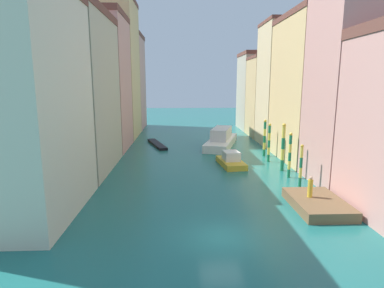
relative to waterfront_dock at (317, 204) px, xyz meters
name	(u,v)px	position (x,y,z in m)	size (l,w,h in m)	color
ground_plane	(198,151)	(-7.56, 20.36, -0.37)	(154.00, 154.00, 0.00)	#1E6B66
building_left_0	(14,102)	(-20.94, 0.00, 7.44)	(7.65, 10.77, 15.58)	beige
building_left_1	(72,92)	(-20.94, 11.70, 7.77)	(7.65, 12.23, 16.25)	#BCB299
building_left_2	(99,82)	(-20.94, 22.85, 8.74)	(7.65, 9.72, 18.19)	tan
building_left_3	(114,69)	(-20.94, 33.38, 10.92)	(7.65, 10.98, 22.54)	#DBB77A
building_left_4	(124,82)	(-20.94, 43.71, 8.86)	(7.65, 9.82, 18.41)	tan
building_right_1	(360,82)	(5.81, 6.14, 8.74)	(7.65, 7.17, 18.19)	tan
building_right_2	(315,88)	(5.81, 15.40, 8.05)	(7.65, 11.43, 16.81)	#DBB77A
building_right_3	(288,84)	(5.81, 25.10, 8.49)	(7.65, 7.76, 17.69)	beige
building_right_4	(272,97)	(5.81, 32.94, 6.39)	(7.65, 7.83, 13.49)	#DBB77A
building_right_5	(259,91)	(5.81, 41.50, 7.09)	(7.65, 9.30, 14.88)	#BCB299
waterfront_dock	(317,204)	(0.00, 0.00, 0.00)	(3.52, 5.48, 0.73)	brown
person_on_dock	(310,187)	(-0.44, 0.43, 1.10)	(0.36, 0.36, 1.58)	gold
mooring_pole_0	(301,166)	(0.47, 4.74, 1.61)	(0.28, 0.28, 3.86)	#197247
mooring_pole_1	(290,155)	(0.54, 7.81, 1.88)	(0.31, 0.31, 4.41)	#197247
mooring_pole_2	(283,147)	(0.64, 10.21, 2.19)	(0.39, 0.39, 5.00)	#197247
mooring_pole_3	(269,142)	(0.32, 14.23, 1.93)	(0.33, 0.33, 4.50)	#197247
mooring_pole_4	(265,138)	(0.57, 17.14, 1.99)	(0.35, 0.35, 4.61)	#197247
vaporetto_white	(221,139)	(-3.95, 23.81, 0.64)	(6.32, 11.94, 2.68)	white
gondola_black	(157,144)	(-13.35, 24.70, -0.19)	(3.48, 8.02, 0.36)	black
motorboat_0	(231,161)	(-4.33, 12.59, 0.20)	(2.84, 5.29, 1.61)	gold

